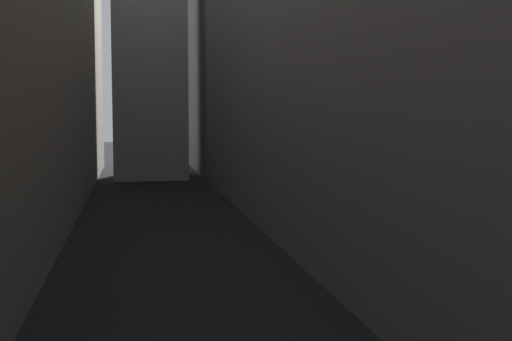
# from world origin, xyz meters

# --- Properties ---
(ground_plane) EXTENTS (264.00, 264.00, 0.00)m
(ground_plane) POSITION_xyz_m (0.00, 48.00, 0.00)
(ground_plane) COLOR black
(building_block_right) EXTENTS (11.46, 108.00, 24.40)m
(building_block_right) POSITION_xyz_m (11.23, 50.00, 12.20)
(building_block_right) COLOR slate
(building_block_right) RESTS_ON ground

